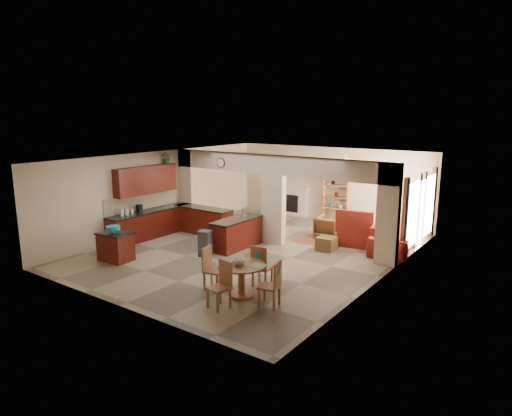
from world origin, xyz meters
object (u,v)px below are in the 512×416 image
Objects in this scene: sofa at (393,234)px; kitchen_island at (116,246)px; armchair at (328,227)px; dining_table at (241,275)px.

kitchen_island is at bearing 122.82° from sofa.
armchair is (-2.13, -0.18, -0.06)m from sofa.
sofa is 3.60× the size of armchair.
armchair is at bearing 83.09° from sofa.
kitchen_island is at bearing -179.77° from dining_table.
sofa is at bearing -179.28° from armchair.
dining_table is at bearing 92.60° from armchair.
kitchen_island is 4.43m from dining_table.
dining_table is 1.40× the size of armchair.
dining_table is (4.43, 0.02, 0.09)m from kitchen_island.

